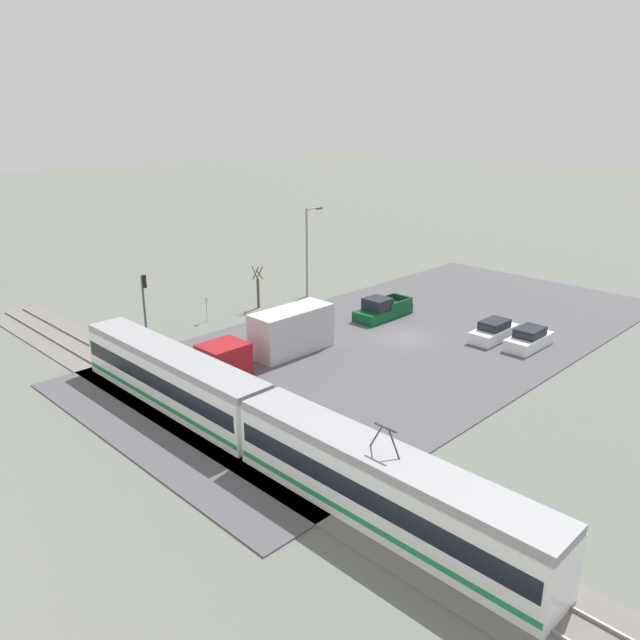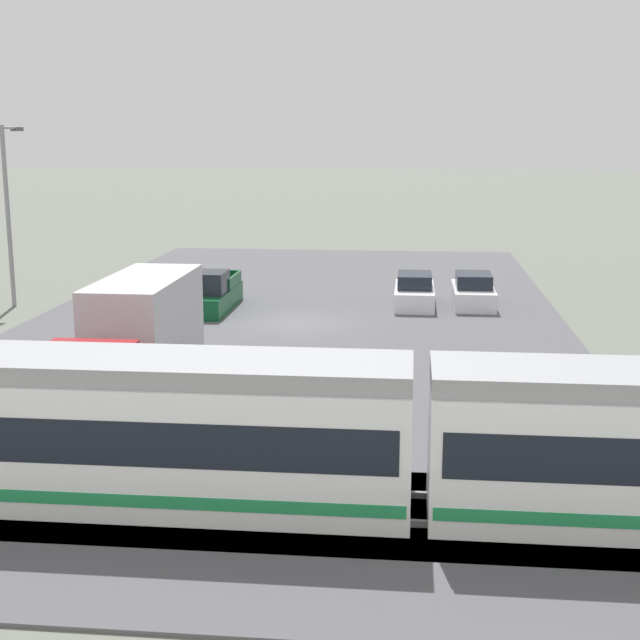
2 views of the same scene
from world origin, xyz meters
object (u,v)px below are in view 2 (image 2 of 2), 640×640
Objects in this scene: light_rail_tram at (420,441)px; street_lamp_near_crossing at (9,203)px; box_truck at (132,338)px; sedan_car_1 at (414,292)px; pickup_truck at (208,294)px; sedan_car_0 at (473,292)px.

street_lamp_near_crossing is (18.26, -21.08, 3.06)m from light_rail_tram.
light_rail_tram is 28.05m from street_lamp_near_crossing.
sedan_car_1 is at bearing -122.59° from box_truck.
pickup_truck is 9.31m from sedan_car_1.
pickup_truck is 1.22× the size of sedan_car_1.
light_rail_tram is 23.09m from sedan_car_0.
sedan_car_1 is 0.54× the size of street_lamp_near_crossing.
sedan_car_0 is at bearing -169.30° from pickup_truck.
light_rail_tram is 3.84× the size of street_lamp_near_crossing.
box_truck is at bearing -122.59° from sedan_car_1.
sedan_car_1 is 18.67m from street_lamp_near_crossing.
light_rail_tram is 5.78× the size of pickup_truck.
pickup_truck is at bearing 10.70° from sedan_car_0.
box_truck is 11.83m from pickup_truck.
street_lamp_near_crossing is (9.39, -12.17, 3.16)m from box_truck.
sedan_car_0 is 0.96× the size of sedan_car_1.
box_truck is 2.36× the size of sedan_car_1.
street_lamp_near_crossing reaches higher than light_rail_tram.
street_lamp_near_crossing is at bearing -175.09° from sedan_car_1.
sedan_car_0 is 2.67m from sedan_car_1.
light_rail_tram is 12.57m from box_truck.
street_lamp_near_crossing reaches higher than sedan_car_0.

